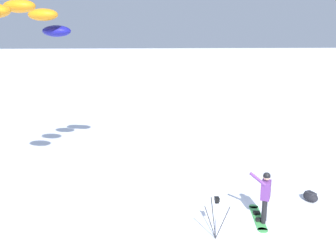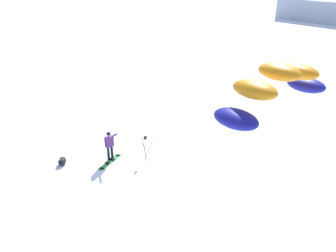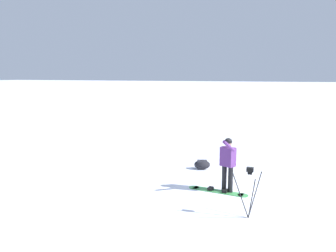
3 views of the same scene
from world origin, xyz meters
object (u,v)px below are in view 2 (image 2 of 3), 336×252
Objects in this scene: snowboard at (110,162)px; traction_kite at (277,86)px; snowboarder at (109,143)px; gear_bag_large at (62,161)px; camera_tripod at (146,143)px.

snowboard is 0.39× the size of traction_kite.
snowboarder is 2.53m from gear_bag_large.
snowboard is (-0.09, 0.25, -0.94)m from snowboarder.
traction_kite is 7.00× the size of gear_bag_large.
camera_tripod is at bearing -151.31° from gear_bag_large.
camera_tripod is at bearing -36.08° from traction_kite.
snowboarder is 0.98m from snowboard.
snowboard is at bearing -155.28° from gear_bag_large.
traction_kite is at bearing 143.92° from camera_tripod.
traction_kite is 9.03m from camera_tripod.
camera_tripod is at bearing -146.29° from snowboard.
snowboarder is 0.35× the size of traction_kite.
snowboard is 2.07m from camera_tripod.
snowboard is 1.43× the size of camera_tripod.
camera_tripod reaches higher than gear_bag_large.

